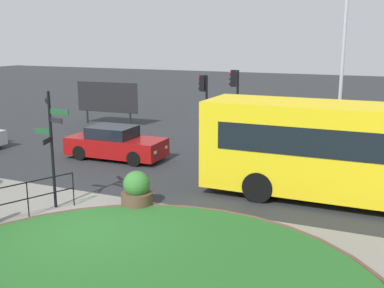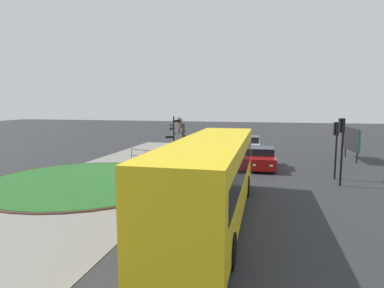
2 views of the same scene
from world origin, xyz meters
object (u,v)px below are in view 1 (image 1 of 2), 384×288
object	(u,v)px
billboard_left	(108,98)
bus_yellow	(383,154)
car_near_lane	(115,144)
traffic_light_near	(204,94)
signpost_directional	(52,141)
lamppost_tall	(342,64)
planter_kerbside	(137,191)
traffic_light_far	(235,91)

from	to	relation	value
billboard_left	bus_yellow	bearing A→B (deg)	-31.72
car_near_lane	traffic_light_near	bearing A→B (deg)	59.17
signpost_directional	lamppost_tall	size ratio (longest dim) A/B	0.49
bus_yellow	car_near_lane	distance (m)	11.07
bus_yellow	car_near_lane	xyz separation A→B (m)	(-10.87, 1.78, -1.04)
bus_yellow	billboard_left	world-z (taller)	bus_yellow
traffic_light_near	planter_kerbside	size ratio (longest dim) A/B	2.95
billboard_left	planter_kerbside	bearing A→B (deg)	-56.02
lamppost_tall	billboard_left	distance (m)	13.93
signpost_directional	lamppost_tall	distance (m)	13.46
billboard_left	planter_kerbside	world-z (taller)	billboard_left
bus_yellow	billboard_left	xyz separation A→B (m)	(-15.81, 8.64, -0.06)
traffic_light_far	lamppost_tall	bearing A→B (deg)	-179.63
car_near_lane	planter_kerbside	world-z (taller)	car_near_lane
signpost_directional	bus_yellow	bearing A→B (deg)	24.65
car_near_lane	traffic_light_far	xyz separation A→B (m)	(4.00, 4.24, 2.05)
signpost_directional	traffic_light_far	world-z (taller)	traffic_light_far
traffic_light_near	lamppost_tall	distance (m)	6.56
bus_yellow	lamppost_tall	world-z (taller)	lamppost_tall
signpost_directional	bus_yellow	distance (m)	10.14
lamppost_tall	planter_kerbside	size ratio (longest dim) A/B	6.51
bus_yellow	planter_kerbside	world-z (taller)	bus_yellow
billboard_left	lamppost_tall	bearing A→B (deg)	-9.56
car_near_lane	lamppost_tall	size ratio (longest dim) A/B	0.58
traffic_light_near	signpost_directional	bearing A→B (deg)	82.02
traffic_light_near	bus_yellow	bearing A→B (deg)	140.60
lamppost_tall	billboard_left	xyz separation A→B (m)	(-13.63, 1.55, -2.41)
bus_yellow	billboard_left	distance (m)	18.02
planter_kerbside	traffic_light_near	bearing A→B (deg)	99.42
bus_yellow	traffic_light_near	size ratio (longest dim) A/B	3.32
traffic_light_near	traffic_light_far	size ratio (longest dim) A/B	0.92
planter_kerbside	billboard_left	bearing A→B (deg)	127.05
bus_yellow	traffic_light_near	distance (m)	10.44
car_near_lane	billboard_left	world-z (taller)	billboard_left
car_near_lane	traffic_light_near	size ratio (longest dim) A/B	1.28
signpost_directional	traffic_light_far	bearing A→B (deg)	77.16
signpost_directional	bus_yellow	size ratio (longest dim) A/B	0.32
signpost_directional	lamppost_tall	bearing A→B (deg)	58.15
traffic_light_far	planter_kerbside	world-z (taller)	traffic_light_far
bus_yellow	traffic_light_near	world-z (taller)	traffic_light_near
car_near_lane	lamppost_tall	world-z (taller)	lamppost_tall
bus_yellow	planter_kerbside	xyz separation A→B (m)	(-6.95, -3.10, -1.18)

